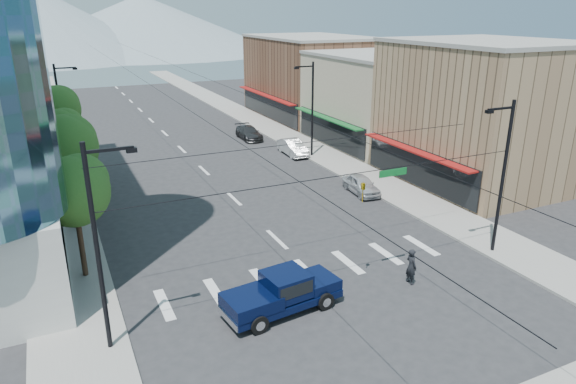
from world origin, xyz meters
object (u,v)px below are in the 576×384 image
object	(u,v)px
pickup_truck	(282,292)
pedestrian	(411,266)
parked_car_near	(361,185)
parked_car_mid	(293,147)
parked_car_far	(249,133)

from	to	relation	value
pickup_truck	pedestrian	world-z (taller)	pickup_truck
pickup_truck	parked_car_near	size ratio (longest dim) A/B	1.45
parked_car_near	parked_car_mid	bearing A→B (deg)	95.50
pickup_truck	parked_car_far	distance (m)	34.40
parked_car_mid	parked_car_far	xyz separation A→B (m)	(-1.58, 7.92, -0.06)
pickup_truck	parked_car_near	distance (m)	17.60
pickup_truck	parked_car_far	world-z (taller)	pickup_truck
pedestrian	parked_car_far	size ratio (longest dim) A/B	0.40
parked_car_far	parked_car_mid	bearing A→B (deg)	-77.46
parked_car_near	parked_car_mid	size ratio (longest dim) A/B	0.90
parked_car_mid	pickup_truck	bearing A→B (deg)	-114.85
parked_car_far	pickup_truck	bearing A→B (deg)	-107.13
parked_car_near	parked_car_far	xyz separation A→B (m)	(-1.58, 20.20, -0.00)
parked_car_near	parked_car_mid	distance (m)	12.28
pickup_truck	parked_car_near	xyz separation A→B (m)	(12.44, 12.44, -0.32)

